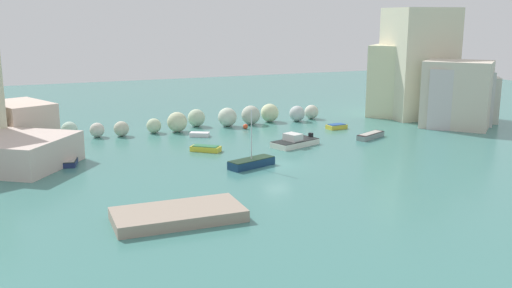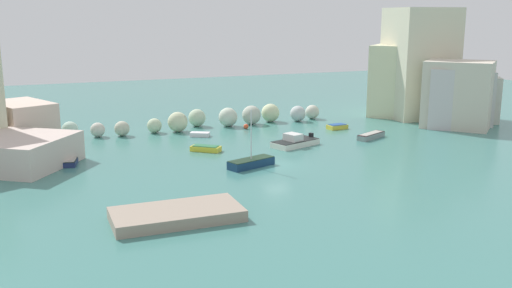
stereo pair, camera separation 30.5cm
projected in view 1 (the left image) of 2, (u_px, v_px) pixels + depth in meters
cove_water at (277, 165)px, 54.48m from camera, size 160.00×160.00×0.00m
cliff_headland_right at (433, 83)px, 77.51m from camera, size 15.87×21.81×15.11m
rock_breakwater at (206, 119)px, 72.54m from camera, size 38.11×4.88×2.48m
stone_dock at (178, 215)px, 39.62m from camera, size 9.09×4.67×0.81m
channel_buoy at (245, 126)px, 71.97m from camera, size 0.64×0.64×0.64m
moored_boat_0 at (337, 127)px, 72.08m from camera, size 2.62×1.65×0.60m
moored_boat_1 at (200, 134)px, 67.42m from camera, size 2.50×2.09×0.50m
moored_boat_2 at (70, 162)px, 54.23m from camera, size 1.65×2.46×0.56m
moored_boat_3 at (295, 142)px, 62.45m from camera, size 5.88×4.03×1.43m
moored_boat_4 at (371, 135)px, 66.37m from camera, size 4.49×2.95×0.65m
moored_boat_5 at (251, 163)px, 53.67m from camera, size 4.96×2.95×5.48m
moored_boat_6 at (206, 149)px, 59.99m from camera, size 3.22×3.01×0.61m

